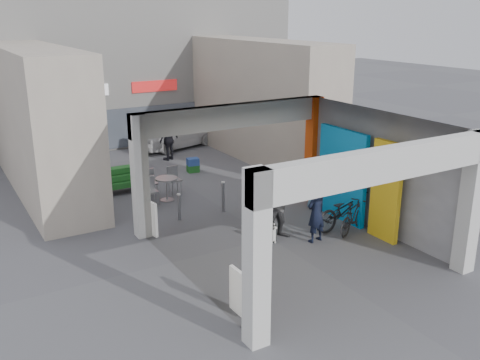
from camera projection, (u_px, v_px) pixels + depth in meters
ground at (270, 238)px, 15.01m from camera, size 90.00×90.00×0.00m
arcade_canopy at (306, 164)px, 13.90m from camera, size 6.40×6.45×6.40m
far_building at (108, 58)px, 25.29m from camera, size 18.00×4.08×8.00m
plaza_bldg_left at (40, 122)px, 18.23m from camera, size 2.00×9.00×5.00m
plaza_bldg_right at (261, 100)px, 22.60m from camera, size 2.00×9.00×5.00m
bollard_left at (179, 207)px, 16.22m from camera, size 0.09×0.09×0.83m
bollard_center at (223, 197)px, 16.89m from camera, size 0.09×0.09×0.98m
bollard_right at (270, 192)px, 17.58m from camera, size 0.09×0.09×0.85m
advert_board_near at (238, 291)px, 11.16m from camera, size 0.11×0.55×1.00m
advert_board_far at (152, 218)px, 15.12m from camera, size 0.17×0.56×1.00m
cafe_set at (160, 189)px, 18.14m from camera, size 1.57×1.27×0.95m
produce_stand at (122, 183)px, 18.78m from camera, size 1.31×0.71×0.86m
crate_stack at (193, 165)px, 21.16m from camera, size 0.50×0.41×0.56m
border_collie at (271, 233)px, 14.70m from camera, size 0.24×0.46×0.64m
man_with_dog at (316, 213)px, 14.58m from camera, size 0.67×0.49×1.69m
man_back_turned at (281, 204)px, 14.75m from camera, size 1.06×0.87×2.00m
man_elderly at (317, 187)px, 17.07m from camera, size 0.76×0.54×1.48m
man_crates at (169, 140)px, 22.70m from camera, size 1.14×0.82×1.79m
bicycle_front at (344, 210)px, 15.61m from camera, size 2.15×0.93×1.10m
bicycle_rear at (353, 217)px, 15.31m from camera, size 1.63×1.05×0.95m
white_van at (175, 133)px, 24.81m from camera, size 4.33×2.64×1.38m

